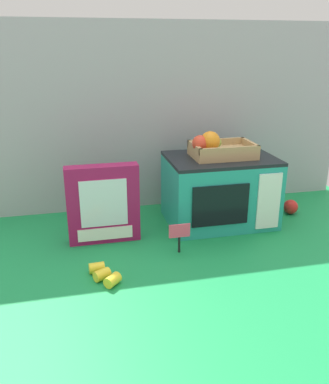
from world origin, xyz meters
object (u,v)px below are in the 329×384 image
(cookie_set_box, at_px, (103,204))
(loose_toy_apple, at_px, (291,207))
(toy_microwave, at_px, (220,190))
(food_groups_crate, at_px, (217,148))
(loose_toy_banana, at_px, (104,274))
(price_sign, at_px, (179,234))

(cookie_set_box, relative_size, loose_toy_apple, 4.65)
(toy_microwave, distance_m, food_groups_crate, 0.16)
(loose_toy_apple, bearing_deg, loose_toy_banana, -157.37)
(loose_toy_banana, distance_m, loose_toy_apple, 0.84)
(toy_microwave, relative_size, price_sign, 3.89)
(price_sign, xyz_separation_m, loose_toy_banana, (-0.25, -0.11, -0.05))
(food_groups_crate, xyz_separation_m, price_sign, (-0.19, -0.21, -0.22))
(food_groups_crate, height_order, price_sign, food_groups_crate)
(food_groups_crate, bearing_deg, loose_toy_apple, 1.26)
(cookie_set_box, relative_size, loose_toy_banana, 2.18)
(food_groups_crate, relative_size, cookie_set_box, 0.85)
(cookie_set_box, relative_size, price_sign, 2.69)
(toy_microwave, height_order, food_groups_crate, food_groups_crate)
(food_groups_crate, relative_size, price_sign, 2.30)
(loose_toy_banana, relative_size, loose_toy_apple, 2.13)
(toy_microwave, height_order, cookie_set_box, cookie_set_box)
(cookie_set_box, distance_m, loose_toy_banana, 0.28)
(toy_microwave, distance_m, loose_toy_banana, 0.57)
(toy_microwave, relative_size, food_groups_crate, 1.69)
(food_groups_crate, bearing_deg, toy_microwave, 6.40)
(toy_microwave, xyz_separation_m, food_groups_crate, (-0.02, -0.00, 0.16))
(price_sign, height_order, loose_toy_apple, price_sign)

